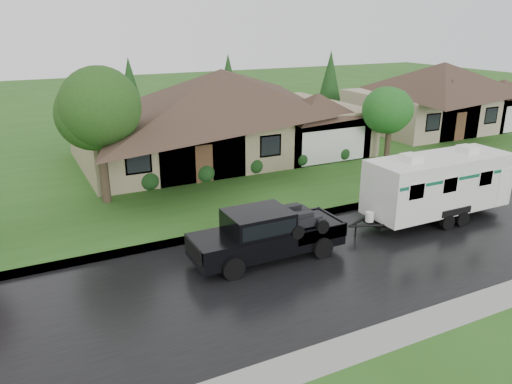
{
  "coord_description": "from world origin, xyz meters",
  "views": [
    {
      "loc": [
        -10.6,
        -15.84,
        8.64
      ],
      "look_at": [
        -1.59,
        2.0,
        1.76
      ],
      "focal_mm": 35.0,
      "sensor_mm": 36.0,
      "label": 1
    }
  ],
  "objects": [
    {
      "name": "ground",
      "position": [
        0.0,
        0.0,
        0.0
      ],
      "size": [
        140.0,
        140.0,
        0.0
      ],
      "primitive_type": "plane",
      "color": "#2B581B",
      "rests_on": "ground"
    },
    {
      "name": "shrub_row",
      "position": [
        2.0,
        9.3,
        0.65
      ],
      "size": [
        13.6,
        1.0,
        1.0
      ],
      "color": "#143814",
      "rests_on": "lawn"
    },
    {
      "name": "tree_left_green",
      "position": [
        -6.73,
        8.18,
        4.67
      ],
      "size": [
        3.94,
        3.94,
        6.52
      ],
      "color": "#382B1E",
      "rests_on": "lawn"
    },
    {
      "name": "house_neighbor",
      "position": [
        22.27,
        14.34,
        3.32
      ],
      "size": [
        15.12,
        9.72,
        6.45
      ],
      "color": "tan",
      "rests_on": "lawn"
    },
    {
      "name": "house_main",
      "position": [
        2.29,
        13.84,
        3.59
      ],
      "size": [
        19.44,
        10.8,
        6.9
      ],
      "color": "gray",
      "rests_on": "lawn"
    },
    {
      "name": "curb",
      "position": [
        0.0,
        2.25,
        0.07
      ],
      "size": [
        140.0,
        0.5,
        0.15
      ],
      "primitive_type": "cube",
      "color": "gray",
      "rests_on": "ground"
    },
    {
      "name": "tree_right_green",
      "position": [
        10.7,
        7.87,
        3.56
      ],
      "size": [
        2.97,
        2.97,
        4.92
      ],
      "color": "#382B1E",
      "rests_on": "lawn"
    },
    {
      "name": "road",
      "position": [
        0.0,
        -2.0,
        0.01
      ],
      "size": [
        140.0,
        8.0,
        0.01
      ],
      "primitive_type": "cube",
      "color": "black",
      "rests_on": "ground"
    },
    {
      "name": "travel_trailer",
      "position": [
        6.31,
        -0.52,
        1.73
      ],
      "size": [
        7.29,
        2.56,
        3.27
      ],
      "color": "white",
      "rests_on": "ground"
    },
    {
      "name": "lawn",
      "position": [
        0.0,
        15.0,
        0.07
      ],
      "size": [
        140.0,
        26.0,
        0.15
      ],
      "primitive_type": "cube",
      "color": "#2B581B",
      "rests_on": "ground"
    },
    {
      "name": "pickup_truck",
      "position": [
        -2.49,
        -0.52,
        1.06
      ],
      "size": [
        5.91,
        2.25,
        1.97
      ],
      "color": "black",
      "rests_on": "ground"
    }
  ]
}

